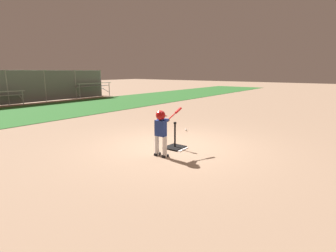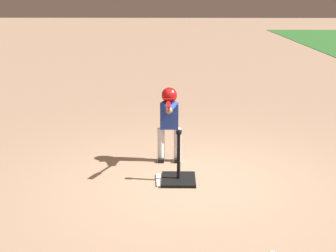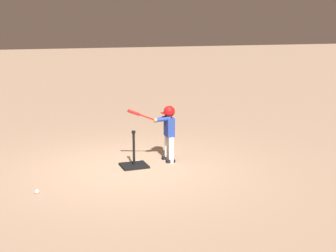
# 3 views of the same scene
# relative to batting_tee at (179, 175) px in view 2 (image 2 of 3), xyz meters

# --- Properties ---
(ground_plane) EXTENTS (90.00, 90.00, 0.00)m
(ground_plane) POSITION_rel_batting_tee_xyz_m (0.13, 0.16, -0.08)
(ground_plane) COLOR #93755B
(home_plate) EXTENTS (0.47, 0.47, 0.02)m
(home_plate) POSITION_rel_batting_tee_xyz_m (-0.01, -0.09, -0.07)
(home_plate) COLOR white
(home_plate) RESTS_ON ground_plane
(batting_tee) EXTENTS (0.52, 0.47, 0.73)m
(batting_tee) POSITION_rel_batting_tee_xyz_m (0.00, 0.00, 0.00)
(batting_tee) COLOR black
(batting_tee) RESTS_ON ground_plane
(batter_child) EXTENTS (0.99, 0.36, 1.15)m
(batter_child) POSITION_rel_batting_tee_xyz_m (-0.76, -0.14, 0.65)
(batter_child) COLOR silver
(batter_child) RESTS_ON ground_plane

